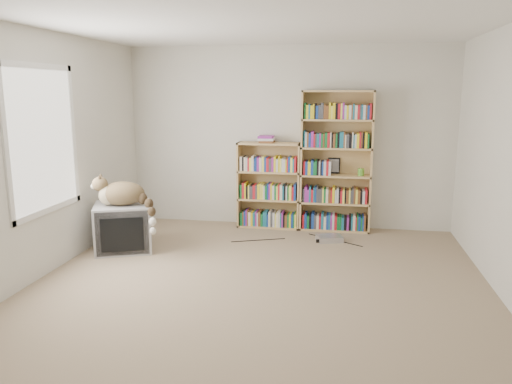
% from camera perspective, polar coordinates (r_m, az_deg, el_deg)
% --- Properties ---
extents(floor, '(4.50, 5.00, 0.01)m').
position_cam_1_polar(floor, '(4.86, 0.07, -11.35)').
color(floor, gray).
rests_on(floor, ground).
extents(wall_back, '(4.50, 0.02, 2.50)m').
position_cam_1_polar(wall_back, '(6.99, 3.62, 6.24)').
color(wall_back, beige).
rests_on(wall_back, floor).
extents(wall_front, '(4.50, 0.02, 2.50)m').
position_cam_1_polar(wall_front, '(2.16, -11.47, -5.92)').
color(wall_front, beige).
rests_on(wall_front, floor).
extents(wall_left, '(0.02, 5.00, 2.50)m').
position_cam_1_polar(wall_left, '(5.39, -24.28, 3.68)').
color(wall_left, beige).
rests_on(wall_left, floor).
extents(ceiling, '(4.50, 5.00, 0.02)m').
position_cam_1_polar(ceiling, '(4.52, 0.08, 19.28)').
color(ceiling, white).
rests_on(ceiling, wall_back).
extents(window, '(0.02, 1.22, 1.52)m').
position_cam_1_polar(window, '(5.53, -23.15, 5.52)').
color(window, white).
rests_on(window, wall_left).
extents(crt_tv, '(0.82, 0.78, 0.56)m').
position_cam_1_polar(crt_tv, '(6.22, -14.90, -3.88)').
color(crt_tv, '#959597').
rests_on(crt_tv, floor).
extents(cat, '(0.85, 0.54, 0.62)m').
position_cam_1_polar(cat, '(6.02, -14.57, -0.56)').
color(cat, '#352615').
rests_on(cat, crt_tv).
extents(bookcase_tall, '(0.95, 0.30, 1.90)m').
position_cam_1_polar(bookcase_tall, '(6.85, 9.13, 3.03)').
color(bookcase_tall, tan).
rests_on(bookcase_tall, floor).
extents(bookcase_short, '(0.87, 0.30, 1.19)m').
position_cam_1_polar(bookcase_short, '(6.98, 1.51, 0.38)').
color(bookcase_short, tan).
rests_on(bookcase_short, floor).
extents(book_stack, '(0.22, 0.29, 0.09)m').
position_cam_1_polar(book_stack, '(6.86, 1.31, 6.06)').
color(book_stack, red).
rests_on(book_stack, bookcase_short).
extents(green_mug, '(0.08, 0.08, 0.09)m').
position_cam_1_polar(green_mug, '(6.84, 11.91, 2.27)').
color(green_mug, '#5AAB30').
rests_on(green_mug, bookcase_tall).
extents(framed_print, '(0.16, 0.05, 0.22)m').
position_cam_1_polar(framed_print, '(6.93, 8.91, 3.01)').
color(framed_print, black).
rests_on(framed_print, bookcase_tall).
extents(dvd_player, '(0.37, 0.31, 0.07)m').
position_cam_1_polar(dvd_player, '(6.47, 8.40, -5.27)').
color(dvd_player, '#B4B4B9').
rests_on(dvd_player, floor).
extents(wall_outlet, '(0.01, 0.08, 0.13)m').
position_cam_1_polar(wall_outlet, '(6.69, -17.08, -2.57)').
color(wall_outlet, silver).
rests_on(wall_outlet, wall_left).
extents(floor_cables, '(1.20, 0.70, 0.01)m').
position_cam_1_polar(floor_cables, '(6.35, 4.16, -5.79)').
color(floor_cables, black).
rests_on(floor_cables, floor).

